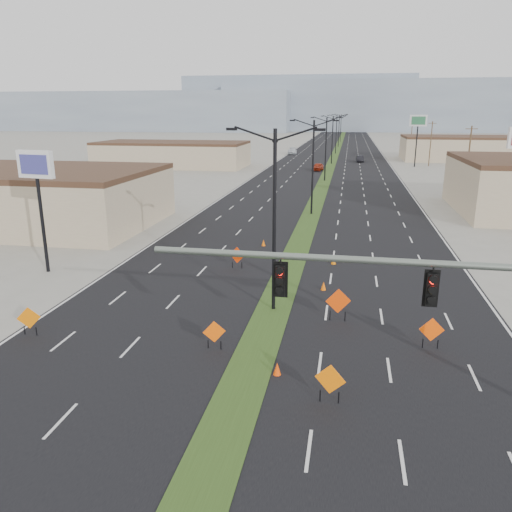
% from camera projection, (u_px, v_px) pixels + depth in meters
% --- Properties ---
extents(ground, '(600.00, 600.00, 0.00)m').
position_uv_depth(ground, '(221.00, 440.00, 17.07)').
color(ground, gray).
rests_on(ground, ground).
extents(road_surface, '(25.00, 400.00, 0.02)m').
position_uv_depth(road_surface, '(332.00, 162.00, 111.52)').
color(road_surface, black).
rests_on(road_surface, ground).
extents(median_strip, '(2.00, 400.00, 0.04)m').
position_uv_depth(median_strip, '(332.00, 162.00, 111.52)').
color(median_strip, '#2C4418').
rests_on(median_strip, ground).
extents(building_sw_far, '(30.00, 14.00, 4.50)m').
position_uv_depth(building_sw_far, '(172.00, 155.00, 102.32)').
color(building_sw_far, tan).
rests_on(building_sw_far, ground).
extents(building_se_far, '(44.00, 16.00, 5.00)m').
position_uv_depth(building_se_far, '(502.00, 150.00, 113.61)').
color(building_se_far, tan).
rests_on(building_se_far, ground).
extents(mesa_west, '(180.00, 50.00, 22.00)m').
position_uv_depth(mesa_west, '(143.00, 112.00, 299.46)').
color(mesa_west, gray).
rests_on(mesa_west, ground).
extents(mesa_center, '(220.00, 50.00, 28.00)m').
position_uv_depth(mesa_center, '(416.00, 106.00, 289.52)').
color(mesa_center, gray).
rests_on(mesa_center, ground).
extents(mesa_backdrop, '(140.00, 50.00, 32.00)m').
position_uv_depth(mesa_backdrop, '(299.00, 103.00, 320.10)').
color(mesa_backdrop, gray).
rests_on(mesa_backdrop, ground).
extents(signal_mast, '(16.30, 0.60, 8.00)m').
position_uv_depth(signal_mast, '(490.00, 305.00, 16.13)').
color(signal_mast, slate).
rests_on(signal_mast, ground).
extents(streetlight_0, '(5.15, 0.24, 10.02)m').
position_uv_depth(streetlight_0, '(274.00, 216.00, 26.90)').
color(streetlight_0, black).
rests_on(streetlight_0, ground).
extents(streetlight_1, '(5.15, 0.24, 10.02)m').
position_uv_depth(streetlight_1, '(313.00, 164.00, 53.34)').
color(streetlight_1, black).
rests_on(streetlight_1, ground).
extents(streetlight_2, '(5.15, 0.24, 10.02)m').
position_uv_depth(streetlight_2, '(326.00, 147.00, 79.79)').
color(streetlight_2, black).
rests_on(streetlight_2, ground).
extents(streetlight_3, '(5.15, 0.24, 10.02)m').
position_uv_depth(streetlight_3, '(332.00, 138.00, 106.23)').
color(streetlight_3, black).
rests_on(streetlight_3, ground).
extents(streetlight_4, '(5.15, 0.24, 10.02)m').
position_uv_depth(streetlight_4, '(336.00, 133.00, 132.68)').
color(streetlight_4, black).
rests_on(streetlight_4, ground).
extents(streetlight_5, '(5.15, 0.24, 10.02)m').
position_uv_depth(streetlight_5, '(339.00, 129.00, 159.12)').
color(streetlight_5, black).
rests_on(streetlight_5, ground).
extents(streetlight_6, '(5.15, 0.24, 10.02)m').
position_uv_depth(streetlight_6, '(341.00, 127.00, 185.57)').
color(streetlight_6, black).
rests_on(streetlight_6, ground).
extents(utility_pole_1, '(1.60, 0.20, 9.00)m').
position_uv_depth(utility_pole_1, '(468.00, 158.00, 68.94)').
color(utility_pole_1, '#4C3823').
rests_on(utility_pole_1, ground).
extents(utility_pole_2, '(1.60, 0.20, 9.00)m').
position_uv_depth(utility_pole_2, '(431.00, 143.00, 101.99)').
color(utility_pole_2, '#4C3823').
rests_on(utility_pole_2, ground).
extents(utility_pole_3, '(1.60, 0.20, 9.00)m').
position_uv_depth(utility_pole_3, '(411.00, 135.00, 135.05)').
color(utility_pole_3, '#4C3823').
rests_on(utility_pole_3, ground).
extents(car_left, '(2.24, 4.38, 1.43)m').
position_uv_depth(car_left, '(318.00, 167.00, 95.18)').
color(car_left, maroon).
rests_on(car_left, ground).
extents(car_mid, '(1.79, 4.34, 1.40)m').
position_uv_depth(car_mid, '(360.00, 159.00, 111.79)').
color(car_mid, black).
rests_on(car_mid, ground).
extents(car_far, '(2.64, 5.79, 1.64)m').
position_uv_depth(car_far, '(292.00, 151.00, 132.34)').
color(car_far, silver).
rests_on(car_far, ground).
extents(construction_sign_0, '(1.05, 0.49, 1.51)m').
position_uv_depth(construction_sign_0, '(29.00, 319.00, 24.86)').
color(construction_sign_0, '#D96504').
rests_on(construction_sign_0, ground).
extents(construction_sign_1, '(1.01, 0.44, 1.43)m').
position_uv_depth(construction_sign_1, '(214.00, 333.00, 23.40)').
color(construction_sign_1, '#F15305').
rests_on(construction_sign_1, ground).
extents(construction_sign_2, '(1.13, 0.43, 1.58)m').
position_uv_depth(construction_sign_2, '(237.00, 256.00, 35.57)').
color(construction_sign_2, red).
rests_on(construction_sign_2, ground).
extents(construction_sign_3, '(1.34, 0.39, 1.83)m').
position_uv_depth(construction_sign_3, '(338.00, 302.00, 26.52)').
color(construction_sign_3, '#E03B04').
rests_on(construction_sign_3, ground).
extents(construction_sign_4, '(1.19, 0.31, 1.62)m').
position_uv_depth(construction_sign_4, '(330.00, 381.00, 19.02)').
color(construction_sign_4, '#FF6F05').
rests_on(construction_sign_4, ground).
extents(construction_sign_5, '(1.17, 0.13, 1.56)m').
position_uv_depth(construction_sign_5, '(432.00, 331.00, 23.43)').
color(construction_sign_5, '#FF4B05').
rests_on(construction_sign_5, ground).
extents(cone_0, '(0.37, 0.37, 0.57)m').
position_uv_depth(cone_0, '(277.00, 369.00, 21.23)').
color(cone_0, '#FF4505').
rests_on(cone_0, ground).
extents(cone_1, '(0.39, 0.39, 0.57)m').
position_uv_depth(cone_1, '(324.00, 286.00, 31.36)').
color(cone_1, '#F46005').
rests_on(cone_1, ground).
extents(cone_2, '(0.48, 0.48, 0.63)m').
position_uv_depth(cone_2, '(334.00, 260.00, 36.69)').
color(cone_2, orange).
rests_on(cone_2, ground).
extents(cone_3, '(0.43, 0.43, 0.55)m').
position_uv_depth(cone_3, '(263.00, 243.00, 41.71)').
color(cone_3, '#E55B04').
rests_on(cone_3, ground).
extents(pole_sign_west, '(2.76, 0.77, 8.39)m').
position_uv_depth(pole_sign_west, '(37.00, 175.00, 33.24)').
color(pole_sign_west, black).
rests_on(pole_sign_west, ground).
extents(pole_sign_east_far, '(3.31, 1.29, 10.27)m').
position_uv_depth(pole_sign_east_far, '(418.00, 124.00, 99.79)').
color(pole_sign_east_far, black).
rests_on(pole_sign_east_far, ground).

